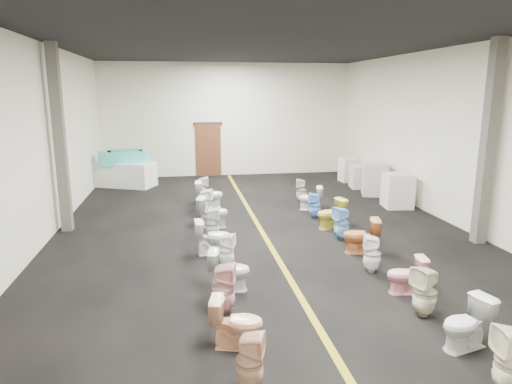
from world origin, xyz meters
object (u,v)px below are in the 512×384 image
at_px(toilet_right_1, 467,324).
at_px(toilet_right_5, 361,236).
at_px(toilet_left_1, 250,361).
at_px(toilet_right_7, 331,214).
at_px(toilet_left_6, 212,237).
at_px(toilet_right_3, 406,275).
at_px(toilet_left_10, 209,195).
at_px(toilet_left_4, 229,270).
at_px(toilet_right_0, 512,362).
at_px(toilet_left_11, 203,189).
at_px(toilet_right_8, 315,205).
at_px(toilet_left_9, 205,203).
at_px(toilet_left_3, 223,289).
at_px(toilet_left_5, 226,250).
at_px(toilet_right_2, 425,292).
at_px(display_table, 126,174).
at_px(bathtub, 125,157).
at_px(appliance_crate_a, 398,191).
at_px(toilet_left_2, 237,323).
at_px(appliance_crate_b, 375,179).
at_px(toilet_right_9, 310,198).
at_px(appliance_crate_c, 361,177).
at_px(toilet_right_6, 342,223).
at_px(toilet_left_7, 212,223).
at_px(toilet_right_4, 372,254).
at_px(toilet_right_10, 301,190).
at_px(appliance_crate_d, 349,170).
at_px(toilet_left_8, 213,212).

height_order(toilet_right_1, toilet_right_5, toilet_right_5).
xyz_separation_m(toilet_left_1, toilet_right_7, (2.96, 5.95, 0.02)).
distance_m(toilet_left_6, toilet_right_3, 3.98).
xyz_separation_m(toilet_left_10, toilet_right_5, (2.94, -4.36, -0.02)).
height_order(toilet_left_4, toilet_right_0, toilet_right_0).
xyz_separation_m(toilet_left_11, toilet_right_8, (2.91, -2.47, -0.03)).
height_order(toilet_left_1, toilet_left_4, toilet_left_4).
bearing_deg(toilet_left_9, toilet_right_0, -147.52).
distance_m(toilet_left_1, toilet_right_5, 5.09).
xyz_separation_m(toilet_left_3, toilet_left_5, (0.24, 1.89, -0.06)).
bearing_deg(toilet_right_2, display_table, -174.34).
distance_m(bathtub, toilet_left_3, 10.59).
distance_m(appliance_crate_a, toilet_right_3, 6.17).
bearing_deg(toilet_left_2, toilet_left_9, 13.55).
distance_m(appliance_crate_b, toilet_left_2, 10.15).
bearing_deg(bathtub, toilet_right_8, -54.30).
bearing_deg(toilet_right_9, toilet_left_1, -7.96).
bearing_deg(toilet_right_5, toilet_right_2, 10.57).
xyz_separation_m(appliance_crate_b, appliance_crate_c, (0.00, 1.16, -0.13)).
distance_m(toilet_right_5, toilet_right_7, 1.84).
relative_size(toilet_left_2, toilet_right_5, 0.93).
bearing_deg(toilet_right_0, appliance_crate_a, 167.01).
bearing_deg(appliance_crate_a, toilet_right_1, -109.71).
bearing_deg(toilet_right_2, toilet_right_6, 158.07).
height_order(toilet_left_7, toilet_right_1, toilet_left_7).
distance_m(appliance_crate_a, appliance_crate_b, 1.65).
bearing_deg(toilet_left_3, toilet_right_0, -117.05).
xyz_separation_m(bathtub, toilet_right_5, (5.70, -8.05, -0.68)).
height_order(toilet_left_6, toilet_right_3, toilet_left_6).
bearing_deg(toilet_left_4, toilet_right_4, -72.06).
bearing_deg(toilet_left_6, toilet_right_3, -132.10).
distance_m(appliance_crate_a, toilet_left_10, 5.58).
xyz_separation_m(display_table, toilet_left_5, (2.80, -8.37, -0.10)).
bearing_deg(toilet_right_0, toilet_left_5, -142.52).
xyz_separation_m(toilet_right_7, toilet_right_10, (0.00, 2.89, -0.02)).
bearing_deg(toilet_right_6, toilet_left_2, -48.57).
height_order(toilet_right_4, toilet_right_6, toilet_right_6).
distance_m(toilet_left_3, toilet_left_4, 0.85).
relative_size(bathtub, toilet_right_7, 2.44).
bearing_deg(toilet_right_3, toilet_left_11, -148.42).
bearing_deg(toilet_right_6, appliance_crate_d, 145.02).
distance_m(toilet_left_1, toilet_right_4, 4.18).
bearing_deg(toilet_right_7, display_table, -151.10).
bearing_deg(toilet_left_9, toilet_right_5, -124.85).
bearing_deg(toilet_right_3, toilet_left_6, -119.88).
bearing_deg(toilet_right_9, appliance_crate_c, 148.32).
bearing_deg(toilet_left_10, toilet_right_2, -152.09).
relative_size(toilet_left_8, toilet_right_4, 1.07).
height_order(toilet_right_0, toilet_right_4, toilet_right_0).
distance_m(display_table, toilet_left_7, 7.07).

